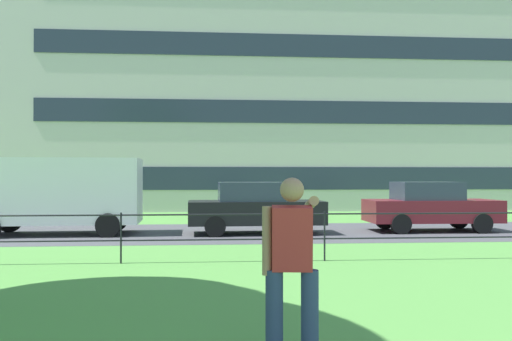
% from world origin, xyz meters
% --- Properties ---
extents(street_strip, '(80.00, 6.08, 0.01)m').
position_xyz_m(street_strip, '(0.00, 16.88, 0.00)').
color(street_strip, '#4C4C51').
rests_on(street_strip, ground).
extents(park_fence, '(32.52, 0.04, 1.00)m').
position_xyz_m(park_fence, '(-0.00, 11.00, 0.67)').
color(park_fence, black).
rests_on(park_fence, ground).
extents(person_thrower, '(0.58, 0.75, 1.70)m').
position_xyz_m(person_thrower, '(-1.59, 4.84, 0.92)').
color(person_thrower, navy).
rests_on(person_thrower, ground).
extents(panel_van_left, '(5.06, 2.23, 2.24)m').
position_xyz_m(panel_van_left, '(-6.87, 16.67, 1.27)').
color(panel_van_left, white).
rests_on(panel_van_left, ground).
extents(car_black_right, '(4.04, 1.89, 1.54)m').
position_xyz_m(car_black_right, '(-0.98, 16.44, 0.78)').
color(car_black_right, black).
rests_on(car_black_right, ground).
extents(car_maroon_far_right, '(4.02, 1.85, 1.54)m').
position_xyz_m(car_maroon_far_right, '(4.54, 16.75, 0.78)').
color(car_maroon_far_right, maroon).
rests_on(car_maroon_far_right, ground).
extents(apartment_building_background, '(31.51, 14.45, 19.77)m').
position_xyz_m(apartment_building_background, '(2.62, 33.79, 9.89)').
color(apartment_building_background, beige).
rests_on(apartment_building_background, ground).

